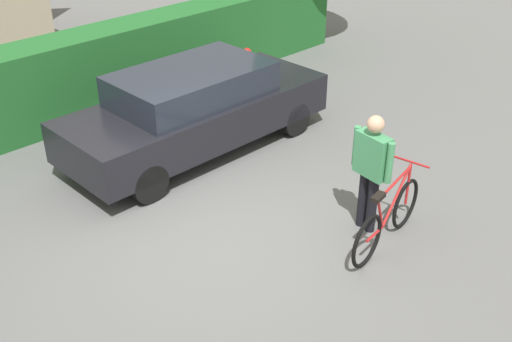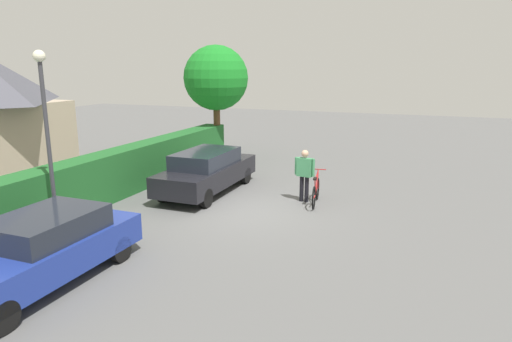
% 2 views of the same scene
% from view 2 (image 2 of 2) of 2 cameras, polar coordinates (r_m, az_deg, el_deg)
% --- Properties ---
extents(ground_plane, '(60.00, 60.00, 0.00)m').
position_cam_2_polar(ground_plane, '(13.55, -1.15, -4.97)').
color(ground_plane, '#5B5B5B').
extents(hedge_row, '(14.53, 0.90, 1.52)m').
position_cam_2_polar(hedge_row, '(15.62, -16.98, -0.21)').
color(hedge_row, '#1F5C26').
rests_on(hedge_row, ground).
extents(parked_car_near, '(4.36, 1.76, 1.38)m').
position_cam_2_polar(parked_car_near, '(9.89, -25.61, -8.93)').
color(parked_car_near, navy).
rests_on(parked_car_near, ground).
extents(parked_car_far, '(4.58, 1.72, 1.44)m').
position_cam_2_polar(parked_car_far, '(15.34, -6.21, 0.06)').
color(parked_car_far, black).
rests_on(parked_car_far, ground).
extents(bicycle, '(1.76, 0.50, 1.01)m').
position_cam_2_polar(bicycle, '(14.16, 7.55, -2.62)').
color(bicycle, black).
rests_on(bicycle, ground).
extents(person_rider, '(0.27, 0.67, 1.67)m').
position_cam_2_polar(person_rider, '(14.23, 6.15, -0.08)').
color(person_rider, black).
rests_on(person_rider, ground).
extents(street_lamp, '(0.28, 0.28, 4.57)m').
position_cam_2_polar(street_lamp, '(11.77, -24.95, 5.62)').
color(street_lamp, '#38383D').
rests_on(street_lamp, ground).
extents(tree_kerbside, '(2.94, 2.94, 5.14)m').
position_cam_2_polar(tree_kerbside, '(21.02, -5.06, 11.56)').
color(tree_kerbside, brown).
rests_on(tree_kerbside, ground).
extents(fire_hydrant, '(0.20, 0.20, 0.81)m').
position_cam_2_polar(fire_hydrant, '(18.32, -6.59, 1.09)').
color(fire_hydrant, red).
rests_on(fire_hydrant, ground).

